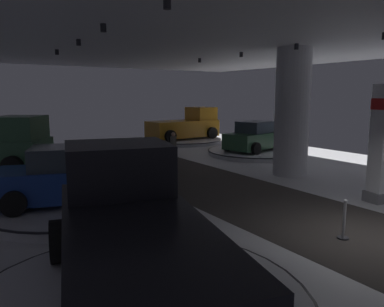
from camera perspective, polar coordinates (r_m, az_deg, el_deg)
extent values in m
cube|color=silver|center=(10.42, 25.59, -11.85)|extent=(24.00, 44.00, 0.05)
cube|color=#383330|center=(10.41, 25.60, -11.70)|extent=(4.40, 44.00, 0.01)
cylinder|color=black|center=(8.00, -3.83, 21.93)|extent=(0.16, 0.16, 0.22)
cylinder|color=black|center=(10.94, -13.41, 18.20)|extent=(0.16, 0.16, 0.22)
cylinder|color=black|center=(14.08, -16.97, 15.95)|extent=(0.16, 0.16, 0.22)
cylinder|color=black|center=(17.48, -19.97, 14.38)|extent=(0.16, 0.16, 0.22)
cylinder|color=black|center=(15.15, 15.70, 15.48)|extent=(0.16, 0.16, 0.22)
cylinder|color=black|center=(17.59, 7.54, 14.79)|extent=(0.16, 0.16, 0.22)
cylinder|color=black|center=(20.37, 1.17, 14.06)|extent=(0.16, 0.16, 0.22)
cylinder|color=silver|center=(16.83, 15.07, 6.06)|extent=(1.48, 1.48, 5.50)
cube|color=slate|center=(14.12, 27.25, -5.75)|extent=(1.36, 0.85, 0.35)
cylinder|color=#B7B7BC|center=(11.97, -17.81, -7.80)|extent=(4.92, 4.92, 0.31)
cylinder|color=black|center=(11.94, -17.84, -7.23)|extent=(5.02, 5.02, 0.05)
cube|color=navy|center=(11.78, -17.99, -4.24)|extent=(4.55, 3.03, 0.90)
cube|color=#2D3842|center=(11.65, -18.90, -0.68)|extent=(2.29, 2.08, 0.70)
cylinder|color=black|center=(12.81, -11.27, -4.16)|extent=(0.71, 0.42, 0.68)
cylinder|color=black|center=(10.87, -10.64, -6.51)|extent=(0.71, 0.42, 0.68)
cylinder|color=black|center=(12.98, -24.00, -4.61)|extent=(0.71, 0.42, 0.68)
cylinder|color=black|center=(11.07, -25.66, -6.98)|extent=(0.71, 0.42, 0.68)
sphere|color=white|center=(12.28, -8.25, -2.82)|extent=(0.18, 0.18, 0.18)
sphere|color=white|center=(11.32, -7.69, -3.82)|extent=(0.18, 0.18, 0.18)
cylinder|color=black|center=(24.64, -26.86, 1.14)|extent=(0.71, 0.40, 0.68)
cylinder|color=black|center=(6.41, -8.49, -21.58)|extent=(5.68, 5.68, 0.05)
cube|color=black|center=(6.05, -8.67, -15.20)|extent=(3.31, 5.65, 1.20)
cube|color=black|center=(7.34, -11.26, -2.32)|extent=(2.25, 2.11, 1.00)
cube|color=#28333D|center=(6.84, -10.68, -3.12)|extent=(1.72, 0.50, 0.75)
cylinder|color=black|center=(7.82, -19.88, -12.53)|extent=(0.47, 0.88, 0.84)
cylinder|color=black|center=(8.10, -2.67, -11.23)|extent=(0.47, 0.88, 0.84)
cylinder|color=silver|center=(22.38, 9.78, 0.18)|extent=(5.60, 5.60, 0.28)
cylinder|color=black|center=(22.37, 9.79, 0.45)|extent=(5.71, 5.71, 0.05)
cube|color=#2D5638|center=(22.28, 9.83, 2.08)|extent=(4.48, 2.64, 0.90)
cube|color=#2D3842|center=(22.08, 9.66, 3.97)|extent=(2.19, 1.93, 0.70)
cylinder|color=black|center=(24.04, 9.84, 1.93)|extent=(0.71, 0.36, 0.68)
cylinder|color=black|center=(22.96, 13.91, 1.47)|extent=(0.71, 0.36, 0.68)
cylinder|color=black|center=(21.79, 5.49, 1.30)|extent=(0.71, 0.36, 0.68)
cylinder|color=black|center=(20.59, 9.79, 0.76)|extent=(0.71, 0.36, 0.68)
sphere|color=white|center=(24.24, 11.69, 2.84)|extent=(0.18, 0.18, 0.18)
sphere|color=white|center=(23.71, 13.69, 2.64)|extent=(0.18, 0.18, 0.18)
cylinder|color=#B7B7BC|center=(27.69, -1.40, 1.99)|extent=(5.57, 5.56, 0.28)
cylinder|color=black|center=(27.68, -1.41, 2.21)|extent=(5.68, 5.68, 0.05)
cube|color=#B77519|center=(27.60, -1.41, 3.82)|extent=(5.42, 2.42, 1.20)
cube|color=#B77519|center=(28.53, 1.39, 6.10)|extent=(1.81, 2.00, 1.00)
cube|color=#28333D|center=(28.22, 0.57, 6.07)|extent=(0.19, 1.75, 0.75)
cylinder|color=black|center=(29.66, 0.23, 3.54)|extent=(0.86, 0.33, 0.84)
cylinder|color=black|center=(27.82, 3.12, 3.16)|extent=(0.86, 0.33, 0.84)
cylinder|color=black|center=(27.62, -5.97, 3.09)|extent=(0.86, 0.33, 0.84)
cylinder|color=black|center=(25.63, -3.30, 2.66)|extent=(0.86, 0.33, 0.84)
cube|color=#2D5638|center=(16.84, -24.85, 3.52)|extent=(2.47, 2.52, 1.00)
cube|color=#28333D|center=(17.07, -26.40, 3.48)|extent=(1.03, 1.50, 0.75)
cylinder|color=black|center=(18.00, -22.53, -0.46)|extent=(0.86, 0.70, 0.84)
cylinder|color=black|center=(15.90, -25.82, -1.85)|extent=(0.86, 0.70, 0.84)
cylinder|color=black|center=(19.52, -3.11, -0.22)|extent=(0.14, 0.14, 0.80)
cylinder|color=black|center=(19.52, -2.60, -0.21)|extent=(0.14, 0.14, 0.80)
cylinder|color=#6B665B|center=(19.43, -2.87, 1.71)|extent=(0.32, 0.32, 0.62)
sphere|color=tan|center=(19.38, -2.88, 2.94)|extent=(0.22, 0.22, 0.22)
cylinder|color=#333338|center=(10.16, 22.10, -11.88)|extent=(0.28, 0.28, 0.04)
cylinder|color=#B2B2B7|center=(10.01, 22.26, -9.41)|extent=(0.07, 0.07, 0.96)
sphere|color=#B2B2B7|center=(9.87, 22.43, -6.76)|extent=(0.10, 0.10, 0.10)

